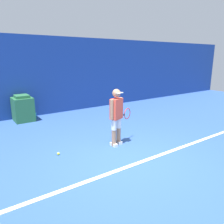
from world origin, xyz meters
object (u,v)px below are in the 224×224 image
covered_chair (23,109)px  water_bottle (35,115)px  tennis_ball (58,154)px  tennis_player (117,115)px

covered_chair → water_bottle: 0.58m
tennis_ball → covered_chair: 3.63m
covered_chair → water_bottle: size_ratio=3.89×
covered_chair → tennis_ball: bearing=-91.1°
tennis_ball → water_bottle: (0.52, 3.70, 0.08)m
tennis_ball → covered_chair: covered_chair is taller
tennis_player → tennis_ball: bearing=151.3°
covered_chair → tennis_player: bearing=-69.0°
tennis_ball → water_bottle: size_ratio=0.27×
tennis_ball → tennis_player: bearing=-10.5°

